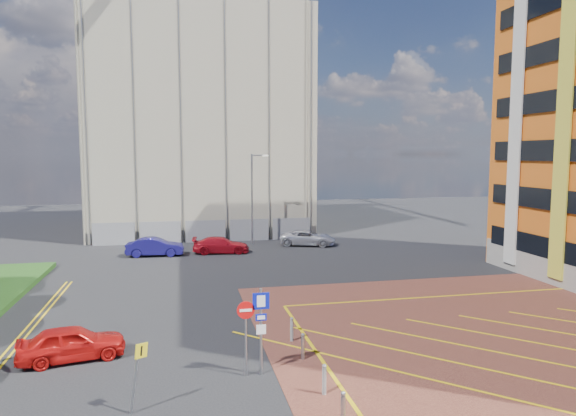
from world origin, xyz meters
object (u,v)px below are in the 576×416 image
object	(u,v)px
warning_sign	(137,369)
car_red_left	(72,343)
car_silver_back	(308,238)
sign_cluster	(255,323)
car_blue_back	(155,247)
car_red_back	(221,245)
lamp_back	(253,195)

from	to	relation	value
warning_sign	car_red_left	world-z (taller)	warning_sign
car_silver_back	sign_cluster	bearing A→B (deg)	-178.78
car_blue_back	car_red_back	world-z (taller)	car_blue_back
sign_cluster	car_red_left	bearing A→B (deg)	156.96
sign_cluster	warning_sign	bearing A→B (deg)	-153.58
sign_cluster	car_silver_back	world-z (taller)	sign_cluster
lamp_back	sign_cluster	world-z (taller)	lamp_back
car_red_left	car_silver_back	world-z (taller)	car_red_left
sign_cluster	car_red_left	world-z (taller)	sign_cluster
lamp_back	car_red_back	size ratio (longest dim) A/B	1.76
sign_cluster	car_red_back	size ratio (longest dim) A/B	0.71
car_blue_back	car_red_back	bearing A→B (deg)	-84.94
warning_sign	lamp_back	bearing A→B (deg)	75.06
car_red_left	car_blue_back	size ratio (longest dim) A/B	0.90
warning_sign	car_red_left	xyz separation A→B (m)	(-2.83, 4.85, -0.75)
warning_sign	car_blue_back	size ratio (longest dim) A/B	0.51
sign_cluster	car_red_left	xyz separation A→B (m)	(-6.78, 2.89, -1.28)
warning_sign	car_red_back	world-z (taller)	warning_sign
warning_sign	car_silver_back	distance (m)	30.05
lamp_back	warning_sign	distance (m)	30.13
car_blue_back	car_silver_back	bearing A→B (deg)	-77.04
car_blue_back	car_red_back	size ratio (longest dim) A/B	0.97
car_red_left	warning_sign	bearing A→B (deg)	-160.93
car_red_left	car_red_back	xyz separation A→B (m)	(7.42, 20.58, -0.02)
sign_cluster	warning_sign	world-z (taller)	sign_cluster
lamp_back	car_red_left	bearing A→B (deg)	-113.65
lamp_back	car_silver_back	xyz separation A→B (m)	(4.60, -1.59, -3.69)
lamp_back	car_blue_back	bearing A→B (deg)	-156.24
lamp_back	car_red_back	world-z (taller)	lamp_back
warning_sign	car_red_back	size ratio (longest dim) A/B	0.50
car_red_left	car_red_back	bearing A→B (deg)	-31.06
warning_sign	car_blue_back	world-z (taller)	warning_sign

